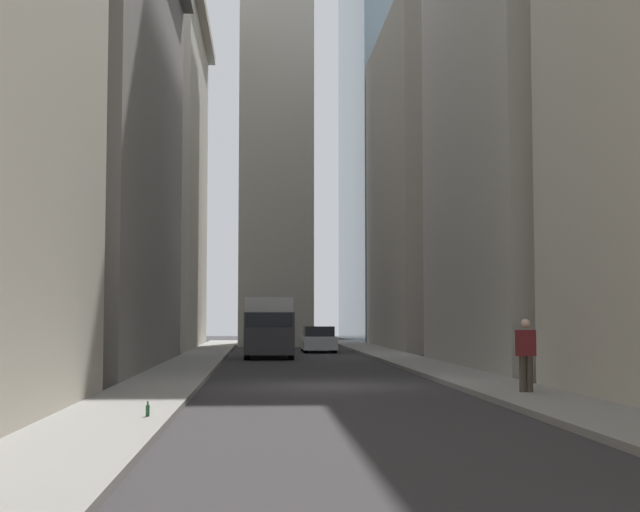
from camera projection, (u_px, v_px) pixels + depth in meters
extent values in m
plane|color=#302D30|center=(324.00, 386.00, 25.52)|extent=(135.00, 135.00, 0.00)
cube|color=gray|center=(162.00, 384.00, 25.23)|extent=(90.00, 2.20, 0.14)
cube|color=gray|center=(482.00, 382.00, 25.82)|extent=(90.00, 2.20, 0.14)
cube|color=#B7B2A5|center=(584.00, 48.00, 35.03)|extent=(14.40, 10.00, 24.55)
cube|color=gray|center=(464.00, 187.00, 55.47)|extent=(17.18, 10.00, 19.68)
cube|color=gray|center=(27.00, 93.00, 34.16)|extent=(18.96, 10.00, 20.68)
cube|color=beige|center=(119.00, 167.00, 56.39)|extent=(16.44, 10.00, 22.45)
cube|color=#A9A293|center=(205.00, 25.00, 57.34)|extent=(16.44, 0.50, 0.60)
cube|color=#B7B2A5|center=(276.00, 157.00, 61.31)|extent=(4.87, 4.87, 25.43)
cube|color=silver|center=(268.00, 325.00, 44.17)|extent=(4.60, 2.25, 2.60)
cube|color=#38383D|center=(269.00, 333.00, 40.96)|extent=(1.90, 2.25, 1.90)
cube|color=black|center=(269.00, 320.00, 41.00)|extent=(1.92, 2.09, 0.64)
cylinder|color=black|center=(291.00, 350.00, 40.97)|extent=(0.88, 0.28, 0.88)
cylinder|color=black|center=(247.00, 350.00, 40.84)|extent=(0.88, 0.28, 0.88)
cylinder|color=black|center=(288.00, 347.00, 45.55)|extent=(0.88, 0.28, 0.88)
cylinder|color=black|center=(248.00, 347.00, 45.42)|extent=(0.88, 0.28, 0.88)
cube|color=#B7BABF|center=(319.00, 343.00, 49.84)|extent=(4.30, 1.78, 0.70)
cube|color=black|center=(319.00, 331.00, 49.69)|extent=(2.10, 1.58, 0.54)
cylinder|color=black|center=(331.00, 346.00, 51.23)|extent=(0.64, 0.22, 0.64)
cylinder|color=black|center=(303.00, 346.00, 51.12)|extent=(0.64, 0.22, 0.64)
cylinder|color=black|center=(335.00, 347.00, 48.54)|extent=(0.64, 0.22, 0.64)
cylinder|color=black|center=(306.00, 347.00, 48.44)|extent=(0.64, 0.22, 0.64)
cylinder|color=#473D33|center=(530.00, 374.00, 21.69)|extent=(0.16, 0.16, 0.85)
cylinder|color=#473D33|center=(523.00, 374.00, 21.68)|extent=(0.16, 0.16, 0.85)
cube|color=maroon|center=(526.00, 343.00, 21.73)|extent=(0.26, 0.44, 0.62)
sphere|color=beige|center=(525.00, 324.00, 21.76)|extent=(0.22, 0.22, 0.22)
cylinder|color=#236033|center=(148.00, 411.00, 16.31)|extent=(0.07, 0.07, 0.20)
cylinder|color=#236033|center=(148.00, 403.00, 16.32)|extent=(0.03, 0.03, 0.07)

